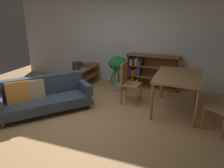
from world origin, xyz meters
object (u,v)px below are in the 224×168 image
open_laptop (84,65)px  bookshelf (149,71)px  desk_speaker (76,66)px  fabric_couch (43,96)px  media_console (83,77)px  dining_chair_far (128,81)px  dining_table (178,79)px  potted_floor_plant (118,68)px

open_laptop → bookshelf: size_ratio=0.32×
open_laptop → desk_speaker: desk_speaker is taller
fabric_couch → media_console: size_ratio=1.55×
dining_chair_far → bookshelf: (0.21, 1.28, -0.07)m
open_laptop → dining_table: bearing=-18.5°
dining_table → bookshelf: bookshelf is taller
bookshelf → fabric_couch: bearing=-127.1°
potted_floor_plant → dining_chair_far: bearing=-53.3°
dining_table → dining_chair_far: bearing=178.1°
open_laptop → bookshelf: bookshelf is taller
bookshelf → media_console: bearing=-161.1°
media_console → bookshelf: 1.87m
media_console → open_laptop: (-0.05, 0.19, 0.30)m
fabric_couch → potted_floor_plant: (1.06, 1.77, 0.28)m
media_console → dining_chair_far: (1.55, -0.67, 0.26)m
desk_speaker → dining_table: (2.68, -0.42, 0.07)m
potted_floor_plant → dining_table: potted_floor_plant is taller
fabric_couch → potted_floor_plant: bearing=59.0°
open_laptop → dining_table: dining_table is taller
open_laptop → dining_chair_far: bearing=-28.3°
dining_table → open_laptop: bearing=161.5°
open_laptop → bookshelf: (1.82, 0.42, -0.11)m
media_console → bookshelf: (1.76, 0.60, 0.19)m
potted_floor_plant → dining_table: (1.60, -0.72, 0.10)m
fabric_couch → dining_table: 2.89m
open_laptop → bookshelf: bearing=12.9°
fabric_couch → dining_chair_far: size_ratio=2.01×
media_console → dining_chair_far: size_ratio=1.29×
open_laptop → dining_chair_far: (1.60, -0.86, -0.04)m
fabric_couch → open_laptop: bearing=90.8°
dining_chair_far → media_console: bearing=156.5°
desk_speaker → dining_table: size_ratio=0.16×
dining_chair_far → open_laptop: bearing=151.7°
open_laptop → potted_floor_plant: potted_floor_plant is taller
fabric_couch → media_console: (0.03, 1.76, -0.07)m
open_laptop → media_console: bearing=-74.3°
dining_chair_far → dining_table: bearing=-1.9°
open_laptop → desk_speaker: bearing=-88.8°
fabric_couch → dining_chair_far: bearing=34.6°
desk_speaker → dining_table: dining_table is taller
media_console → potted_floor_plant: bearing=0.6°
fabric_couch → dining_table: bearing=21.5°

